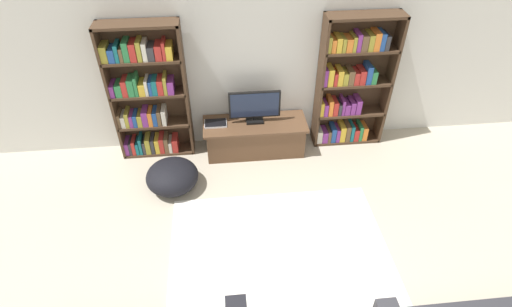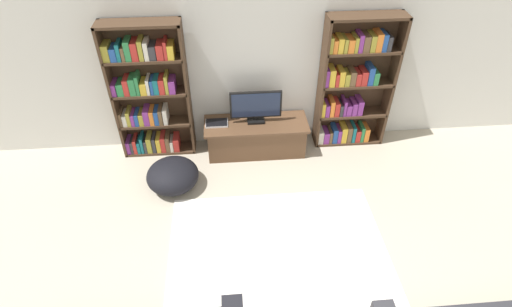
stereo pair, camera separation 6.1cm
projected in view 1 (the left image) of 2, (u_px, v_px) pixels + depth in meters
name	position (u px, v px, depth m)	size (l,w,h in m)	color
wall_back	(244.00, 59.00, 5.32)	(8.80, 0.06, 2.60)	silver
bookshelf_left	(147.00, 95.00, 5.31)	(1.01, 0.30, 1.92)	#422D1E
bookshelf_right	(350.00, 85.00, 5.53)	(1.01, 0.30, 1.92)	#422D1E
tv_stand	(255.00, 137.00, 5.74)	(1.46, 0.55, 0.48)	brown
television	(255.00, 106.00, 5.45)	(0.71, 0.16, 0.48)	black
laptop	(216.00, 123.00, 5.56)	(0.31, 0.21, 0.03)	silver
area_rug	(280.00, 253.00, 4.45)	(2.44, 1.84, 0.02)	white
beanbag_ottoman	(172.00, 176.00, 5.17)	(0.68, 0.68, 0.38)	black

